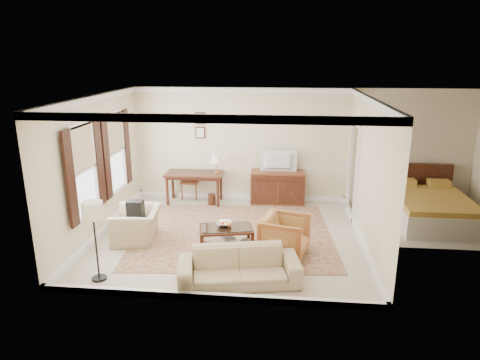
% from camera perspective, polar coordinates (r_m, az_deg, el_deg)
% --- Properties ---
extents(room_shell, '(5.51, 5.01, 2.91)m').
position_cam_1_polar(room_shell, '(8.40, -1.58, 8.14)').
color(room_shell, beige).
rests_on(room_shell, ground).
extents(annex_bedroom, '(3.00, 2.70, 2.90)m').
position_cam_1_polar(annex_bedroom, '(10.54, 24.45, -3.59)').
color(annex_bedroom, beige).
rests_on(annex_bedroom, ground).
extents(window_front, '(0.12, 1.56, 1.80)m').
position_cam_1_polar(window_front, '(8.69, -20.10, 1.22)').
color(window_front, '#CCB284').
rests_on(window_front, room_shell).
extents(window_rear, '(0.12, 1.56, 1.80)m').
position_cam_1_polar(window_rear, '(10.11, -16.26, 3.60)').
color(window_rear, '#CCB284').
rests_on(window_rear, room_shell).
extents(doorway, '(0.10, 1.12, 2.25)m').
position_cam_1_polar(doorway, '(10.22, 14.85, 1.09)').
color(doorway, white).
rests_on(doorway, room_shell).
extents(rug, '(4.37, 3.83, 0.01)m').
position_cam_1_polar(rug, '(9.19, -0.90, -7.15)').
color(rug, '#58221D').
rests_on(rug, room_shell).
extents(writing_desk, '(1.45, 0.72, 0.79)m').
position_cam_1_polar(writing_desk, '(10.93, -6.11, 0.40)').
color(writing_desk, '#492215').
rests_on(writing_desk, room_shell).
extents(desk_chair, '(0.47, 0.47, 1.05)m').
position_cam_1_polar(desk_chair, '(11.34, -6.67, 0.16)').
color(desk_chair, brown).
rests_on(desk_chair, room_shell).
extents(desk_lamp, '(0.32, 0.32, 0.50)m').
position_cam_1_polar(desk_lamp, '(10.74, -3.20, 2.17)').
color(desk_lamp, silver).
rests_on(desk_lamp, writing_desk).
extents(framed_prints, '(0.25, 0.04, 0.68)m').
position_cam_1_polar(framed_prints, '(11.05, -5.34, 7.29)').
color(framed_prints, '#492215').
rests_on(framed_prints, room_shell).
extents(sideboard, '(1.36, 0.52, 0.84)m').
position_cam_1_polar(sideboard, '(10.95, 5.05, -0.98)').
color(sideboard, brown).
rests_on(sideboard, room_shell).
extents(tv, '(0.88, 0.51, 0.12)m').
position_cam_1_polar(tv, '(10.70, 5.16, 3.39)').
color(tv, black).
rests_on(tv, sideboard).
extents(coffee_table, '(1.13, 0.81, 0.44)m').
position_cam_1_polar(coffee_table, '(8.45, -1.85, -6.93)').
color(coffee_table, '#492215').
rests_on(coffee_table, room_shell).
extents(fruit_bowl, '(0.42, 0.42, 0.10)m').
position_cam_1_polar(fruit_bowl, '(8.45, -2.14, -5.78)').
color(fruit_bowl, silver).
rests_on(fruit_bowl, coffee_table).
extents(book_a, '(0.26, 0.18, 0.38)m').
position_cam_1_polar(book_a, '(8.57, -2.23, -7.77)').
color(book_a, brown).
rests_on(book_a, coffee_table).
extents(book_b, '(0.27, 0.12, 0.38)m').
position_cam_1_polar(book_b, '(8.46, 0.10, -8.10)').
color(book_b, brown).
rests_on(book_b, coffee_table).
extents(striped_armchair, '(0.96, 1.00, 0.85)m').
position_cam_1_polar(striped_armchair, '(8.17, 5.98, -7.17)').
color(striped_armchair, brown).
rests_on(striped_armchair, room_shell).
extents(club_armchair, '(0.77, 1.09, 0.90)m').
position_cam_1_polar(club_armchair, '(8.98, -13.65, -5.16)').
color(club_armchair, tan).
rests_on(club_armchair, room_shell).
extents(backpack, '(0.25, 0.34, 0.40)m').
position_cam_1_polar(backpack, '(8.91, -13.78, -3.65)').
color(backpack, black).
rests_on(backpack, club_armchair).
extents(sofa, '(2.08, 0.96, 0.78)m').
position_cam_1_polar(sofa, '(7.19, -0.15, -10.81)').
color(sofa, tan).
rests_on(sofa, room_shell).
extents(floor_lamp, '(0.34, 0.34, 1.39)m').
position_cam_1_polar(floor_lamp, '(7.38, -19.01, -4.57)').
color(floor_lamp, black).
rests_on(floor_lamp, room_shell).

